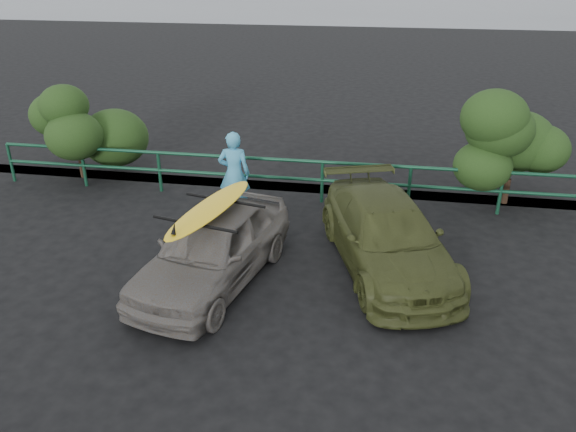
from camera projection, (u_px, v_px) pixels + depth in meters
name	position (u px, v px, depth m)	size (l,w,h in m)	color
ground	(224.00, 321.00, 9.02)	(80.00, 80.00, 0.00)	black
ocean	(369.00, 5.00, 62.52)	(200.00, 200.00, 0.00)	#525A65
guardrail	(280.00, 179.00, 13.25)	(14.00, 0.08, 1.04)	#12412A
shrub_left	(94.00, 135.00, 14.04)	(3.20, 2.40, 2.47)	#234017
shrub_right	(502.00, 154.00, 12.62)	(3.20, 2.40, 2.53)	#234017
sedan	(213.00, 248.00, 9.84)	(1.59, 3.95, 1.35)	#645F5A
olive_vehicle	(387.00, 235.00, 10.36)	(1.78, 4.37, 1.27)	#3D441E
man	(234.00, 174.00, 12.35)	(0.70, 0.46, 1.91)	#46A7D2
roof_rack	(210.00, 212.00, 9.55)	(1.57, 1.10, 0.05)	black
surfboard	(210.00, 208.00, 9.52)	(0.56, 2.68, 0.08)	yellow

